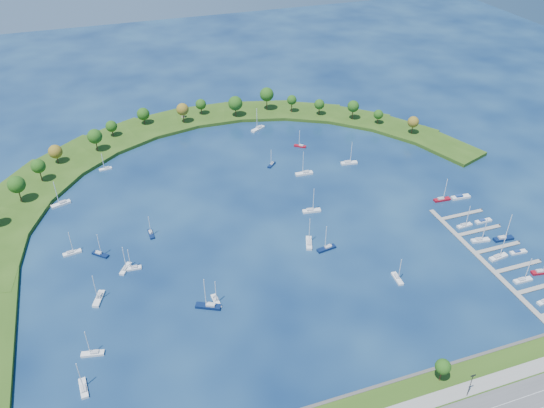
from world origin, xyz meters
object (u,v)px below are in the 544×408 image
object	(u,v)px
dock_system	(499,259)
moored_boat_8	(133,268)
moored_boat_17	(83,388)
docked_boat_10	(442,199)
moored_boat_10	(208,306)
moored_boat_16	(100,254)
moored_boat_19	(349,162)
docked_boat_4	(498,257)
harbor_tower	(183,115)
docked_boat_2	(523,280)
moored_boat_11	(258,128)
moored_boat_14	(327,248)
moored_boat_18	(300,145)
docked_boat_3	(541,271)
moored_boat_6	(99,298)
docked_boat_9	(483,221)
docked_boat_5	(518,252)
moored_boat_2	(93,353)
docked_boat_11	(460,197)
moored_boat_0	(309,243)
moored_boat_3	(61,203)
moored_boat_15	(72,252)
moored_boat_13	(397,278)
moored_boat_12	(105,168)
moored_boat_7	(151,233)
docked_boat_7	(503,238)
moored_boat_1	(272,164)
moored_boat_20	(311,210)
moored_boat_9	(304,173)
moored_boat_4	(216,300)
docked_boat_6	(480,240)
moored_boat_5	(125,268)

from	to	relation	value
dock_system	moored_boat_8	size ratio (longest dim) A/B	7.69
moored_boat_17	docked_boat_10	xyz separation A→B (m)	(174.49, 57.19, 0.01)
moored_boat_10	moored_boat_8	bearing A→B (deg)	-25.25
moored_boat_8	docked_boat_10	world-z (taller)	docked_boat_10
moored_boat_16	moored_boat_19	world-z (taller)	moored_boat_19
docked_boat_4	harbor_tower	bearing A→B (deg)	113.02
docked_boat_2	moored_boat_11	bearing A→B (deg)	111.83
moored_boat_14	docked_boat_10	xyz separation A→B (m)	(69.83, 16.58, -0.01)
moored_boat_18	docked_boat_3	xyz separation A→B (m)	(54.37, -134.85, 0.05)
moored_boat_11	docked_boat_2	distance (m)	176.03
moored_boat_6	docked_boat_9	world-z (taller)	moored_boat_6
moored_boat_14	dock_system	bearing A→B (deg)	147.25
docked_boat_3	docked_boat_5	size ratio (longest dim) A/B	1.61
moored_boat_2	docked_boat_11	world-z (taller)	moored_boat_2
moored_boat_0	moored_boat_3	xyz separation A→B (m)	(-103.66, 68.11, 0.01)
moored_boat_0	moored_boat_17	distance (m)	109.14
dock_system	moored_boat_2	world-z (taller)	moored_boat_2
moored_boat_3	moored_boat_15	bearing A→B (deg)	76.44
moored_boat_8	moored_boat_13	xyz separation A→B (m)	(101.64, -41.63, 0.02)
moored_boat_17	moored_boat_10	bearing A→B (deg)	-69.07
docked_boat_11	moored_boat_17	bearing A→B (deg)	-159.04
moored_boat_0	moored_boat_12	size ratio (longest dim) A/B	1.36
moored_boat_6	moored_boat_13	world-z (taller)	moored_boat_6
moored_boat_7	docked_boat_7	distance (m)	159.13
moored_boat_15	docked_boat_7	world-z (taller)	docked_boat_7
moored_boat_0	moored_boat_1	xyz separation A→B (m)	(6.75, 70.86, -0.09)
moored_boat_13	moored_boat_20	distance (m)	57.88
moored_boat_18	docked_boat_3	world-z (taller)	docked_boat_3
docked_boat_11	moored_boat_18	bearing A→B (deg)	130.47
moored_boat_11	moored_boat_15	size ratio (longest dim) A/B	1.27
harbor_tower	moored_boat_17	distance (m)	202.10
moored_boat_11	docked_boat_2	world-z (taller)	moored_boat_11
moored_boat_2	moored_boat_9	world-z (taller)	moored_boat_9
moored_boat_2	moored_boat_8	size ratio (longest dim) A/B	1.09
moored_boat_6	moored_boat_16	bearing A→B (deg)	-164.52
moored_boat_4	docked_boat_6	world-z (taller)	docked_boat_6
moored_boat_15	moored_boat_17	distance (m)	73.74
docked_boat_2	moored_boat_9	bearing A→B (deg)	118.20
harbor_tower	moored_boat_5	distance (m)	143.05
moored_boat_13	moored_boat_15	bearing A→B (deg)	-111.46
moored_boat_5	moored_boat_10	distance (m)	42.85
moored_boat_19	moored_boat_4	bearing A→B (deg)	-131.45
moored_boat_14	moored_boat_16	distance (m)	98.41
harbor_tower	moored_boat_11	size ratio (longest dim) A/B	0.28
moored_boat_9	moored_boat_12	xyz separation A→B (m)	(-100.36, 39.83, -0.11)
moored_boat_5	docked_boat_9	bearing A→B (deg)	-64.82
moored_boat_4	docked_boat_6	bearing A→B (deg)	85.77
moored_boat_13	docked_boat_5	size ratio (longest dim) A/B	1.47
moored_boat_9	docked_boat_9	world-z (taller)	moored_boat_9
moored_boat_6	docked_boat_9	xyz separation A→B (m)	(174.75, -5.84, -0.33)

